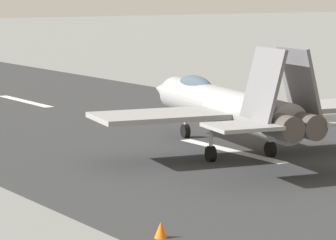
# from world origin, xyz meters

# --- Properties ---
(ground_plane) EXTENTS (400.00, 400.00, 0.00)m
(ground_plane) POSITION_xyz_m (0.00, 0.00, 0.00)
(ground_plane) COLOR slate
(runway_strip) EXTENTS (240.00, 26.00, 0.02)m
(runway_strip) POSITION_xyz_m (-0.02, 0.00, 0.01)
(runway_strip) COLOR #2F3032
(runway_strip) RESTS_ON ground
(fighter_jet) EXTENTS (17.73, 14.35, 5.59)m
(fighter_jet) POSITION_xyz_m (0.60, 0.61, 2.40)
(fighter_jet) COLOR gray
(fighter_jet) RESTS_ON ground
(crew_person) EXTENTS (0.67, 0.40, 1.61)m
(crew_person) POSITION_xyz_m (14.28, -9.23, 0.80)
(crew_person) COLOR #1E2338
(crew_person) RESTS_ON ground
(marker_cone_near) EXTENTS (0.44, 0.44, 0.55)m
(marker_cone_near) POSITION_xyz_m (-10.40, 11.78, 0.28)
(marker_cone_near) COLOR orange
(marker_cone_near) RESTS_ON ground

